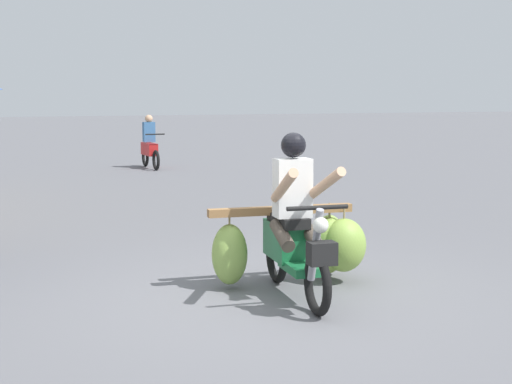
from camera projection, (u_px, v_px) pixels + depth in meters
ground_plane at (265, 299)px, 7.04m from camera, size 120.00×120.00×0.00m
motorbike_main_loaded at (305, 239)px, 7.39m from camera, size 1.63×1.76×1.58m
motorbike_distant_ahead_left at (150, 147)px, 19.42m from camera, size 0.50×1.62×1.40m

